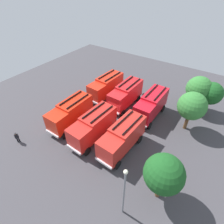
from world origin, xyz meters
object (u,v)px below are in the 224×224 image
Objects in this scene: tree_1 at (199,89)px; tree_3 at (164,174)px; firefighter_1 at (143,97)px; fire_truck_2 at (126,94)px; tree_0 at (211,94)px; fire_truck_1 at (71,113)px; tree_2 at (192,106)px; fire_truck_4 at (151,105)px; firefighter_0 at (17,137)px; traffic_cone_1 at (80,100)px; fire_truck_0 at (106,86)px; fire_truck_3 at (93,126)px; lamppost at (124,190)px; fire_truck_5 at (122,137)px; traffic_cone_0 at (140,107)px.

tree_1 reaches higher than tree_3.
tree_1 is at bearing 169.20° from firefighter_1.
tree_0 is at bearing 116.83° from fire_truck_2.
fire_truck_1 is at bearing -48.28° from tree_0.
tree_2 is (2.48, 7.98, 3.01)m from firefighter_1.
fire_truck_4 is 1.25× the size of tree_1.
fire_truck_4 is 7.59m from tree_1.
firefighter_1 is (-17.51, 9.51, 0.04)m from firefighter_0.
tree_0 is at bearing 115.69° from traffic_cone_1.
fire_truck_4 is 12.15m from traffic_cone_1.
fire_truck_0 is 1.01× the size of fire_truck_4.
fire_truck_3 is at bearing 29.68° from fire_truck_0.
tree_3 reaches higher than fire_truck_1.
fire_truck_0 is 19.76m from lamppost.
fire_truck_1 is at bearing 4.17° from fire_truck_0.
tree_3 is (13.96, 8.58, 2.92)m from firefighter_1.
firefighter_1 is at bearing -159.44° from lamppost.
fire_truck_1 and fire_truck_4 have the same top height.
fire_truck_3 is (8.79, 0.33, 0.00)m from fire_truck_2.
tree_0 is (-2.92, 9.44, 2.62)m from firefighter_1.
fire_truck_4 reaches higher than firefighter_0.
fire_truck_1 reaches higher than firefighter_1.
tree_0 is (-14.18, 11.14, 1.40)m from fire_truck_3.
fire_truck_3 is 9.22m from traffic_cone_1.
fire_truck_0 is 4.40× the size of firefighter_1.
firefighter_1 is (-11.27, 1.70, -1.22)m from fire_truck_3.
fire_truck_5 is (8.04, -0.15, 0.00)m from fire_truck_4.
tree_2 reaches higher than fire_truck_1.
fire_truck_1 is 8.51m from fire_truck_5.
firefighter_1 is at bearing 142.28° from fire_truck_2.
fire_truck_4 is at bearing 70.83° from traffic_cone_0.
firefighter_0 is 0.24× the size of lamppost.
fire_truck_0 is 5.08m from traffic_cone_1.
traffic_cone_1 is (3.93, -9.45, -0.08)m from traffic_cone_0.
fire_truck_5 reaches higher than firefighter_0.
fire_truck_2 is 4.62m from fire_truck_4.
lamppost is at bearing 53.86° from traffic_cone_1.
fire_truck_0 is 1.09× the size of lamppost.
firefighter_0 is 2.76× the size of traffic_cone_1.
fire_truck_5 is 4.54× the size of firefighter_0.
tree_0 reaches higher than traffic_cone_0.
tree_1 reaches higher than fire_truck_5.
fire_truck_5 is at bearing 67.00° from traffic_cone_1.
fire_truck_5 is 12.56m from traffic_cone_1.
tree_1 is 7.83× the size of traffic_cone_0.
fire_truck_3 is at bearing -126.20° from lamppost.
fire_truck_1 is 4.39m from fire_truck_3.
fire_truck_1 is 7.54m from firefighter_0.
fire_truck_2 is 1.25× the size of tree_1.
tree_1 reaches higher than fire_truck_3.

